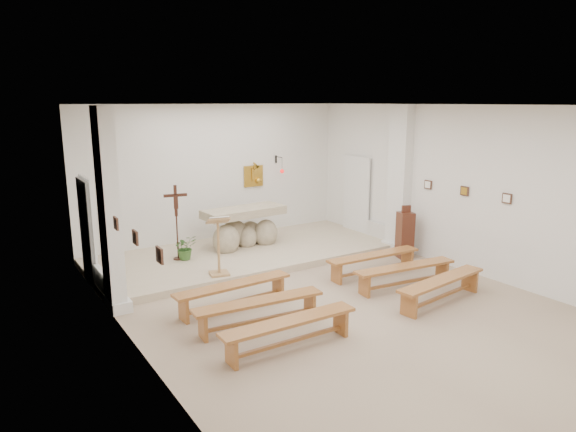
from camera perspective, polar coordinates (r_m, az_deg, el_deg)
ground at (r=9.33m, az=5.66°, el=-9.88°), size 7.00×10.00×0.00m
wall_left at (r=7.21m, az=-16.33°, el=-2.44°), size 0.02×10.00×3.50m
wall_right at (r=11.29m, az=19.89°, el=2.65°), size 0.02×10.00×3.50m
wall_back at (r=13.02m, az=-7.98°, el=4.51°), size 7.00×0.02×3.50m
ceiling at (r=8.62m, az=6.17°, el=12.09°), size 7.00×10.00×0.02m
sanctuary_platform at (r=12.07m, az=-4.73°, el=-4.20°), size 6.98×3.00×0.15m
pilaster_left at (r=9.13m, az=-19.25°, el=0.47°), size 0.26×0.55×3.50m
pilaster_right at (r=12.50m, az=12.28°, el=4.01°), size 0.26×0.55×3.50m
gold_wall_relief at (r=13.48m, az=-3.85°, el=4.45°), size 0.55×0.04×0.55m
sanctuary_lamp at (r=13.59m, az=-0.75°, el=5.22°), size 0.11×0.36×0.44m
station_frame_left_front at (r=6.49m, az=-14.09°, el=-4.25°), size 0.03×0.20×0.20m
station_frame_left_mid at (r=7.41m, az=-16.61°, el=-2.30°), size 0.03×0.20×0.20m
station_frame_left_rear at (r=8.35m, az=-18.57°, el=-0.78°), size 0.03×0.20×0.20m
station_frame_right_front at (r=10.83m, az=23.15°, el=1.81°), size 0.03×0.20×0.20m
station_frame_right_mid at (r=11.40m, az=19.02°, el=2.65°), size 0.03×0.20×0.20m
station_frame_right_rear at (r=12.04m, az=15.30°, el=3.38°), size 0.03×0.20×0.20m
radiator_left at (r=10.17m, az=-19.94°, el=-7.05°), size 0.10×0.85×0.52m
radiator_right at (r=13.33m, az=10.04°, el=-1.87°), size 0.10×0.85×0.52m
altar at (r=12.34m, az=-4.99°, el=-1.57°), size 2.03×0.94×1.02m
lectern at (r=10.30m, az=-7.71°, el=-3.26°), size 0.51×0.46×1.24m
crucifix_stand at (r=11.39m, az=-12.29°, el=-0.10°), size 0.50×0.22×1.66m
potted_plant at (r=11.52m, az=-11.34°, el=-3.43°), size 0.51×0.45×0.55m
donation_pedestal at (r=12.19m, az=12.86°, el=-2.02°), size 0.42×0.42×1.24m
bench_left_front at (r=9.09m, az=-6.08°, el=-8.16°), size 2.19×0.44×0.46m
bench_right_front at (r=10.86m, az=9.49°, el=-4.77°), size 2.19×0.45×0.46m
bench_left_second at (r=8.35m, az=-3.24°, el=-10.04°), size 2.20×0.55×0.46m
bench_right_second at (r=10.25m, az=12.89°, el=-5.99°), size 2.20×0.60×0.46m
bench_left_third at (r=7.65m, az=0.18°, el=-12.24°), size 2.18×0.38×0.46m
bench_right_third at (r=9.68m, az=16.71°, el=-7.33°), size 2.21×0.61×0.46m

